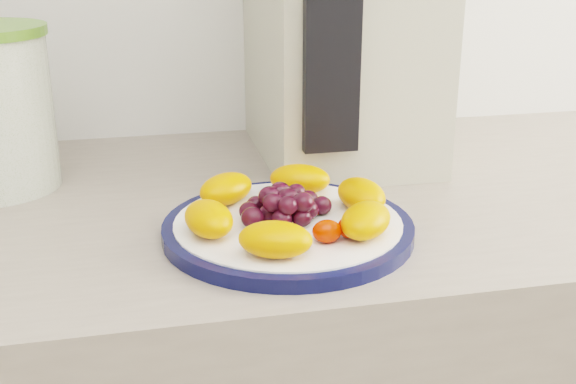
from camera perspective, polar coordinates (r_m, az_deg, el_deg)
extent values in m
cylinder|color=#0B1037|center=(0.78, 0.00, -2.94)|extent=(0.27, 0.27, 0.01)
cylinder|color=white|center=(0.78, 0.00, -2.87)|extent=(0.25, 0.25, 0.02)
cube|color=#AFAC95|center=(1.03, 4.11, 13.56)|extent=(0.22, 0.31, 0.39)
cube|color=black|center=(0.86, 3.49, 12.63)|extent=(0.07, 0.02, 0.29)
ellipsoid|color=orange|center=(0.80, 5.82, -0.22)|extent=(0.06, 0.08, 0.03)
ellipsoid|color=orange|center=(0.85, 0.95, 1.04)|extent=(0.08, 0.07, 0.03)
ellipsoid|color=orange|center=(0.82, -4.92, 0.25)|extent=(0.08, 0.08, 0.03)
ellipsoid|color=orange|center=(0.74, -6.28, -2.11)|extent=(0.06, 0.08, 0.03)
ellipsoid|color=orange|center=(0.69, -1.00, -3.77)|extent=(0.08, 0.07, 0.03)
ellipsoid|color=orange|center=(0.74, 6.16, -2.23)|extent=(0.08, 0.09, 0.03)
ellipsoid|color=black|center=(0.77, 0.00, -1.52)|extent=(0.02, 0.02, 0.02)
ellipsoid|color=black|center=(0.78, 1.54, -1.39)|extent=(0.02, 0.02, 0.02)
ellipsoid|color=black|center=(0.79, 0.47, -1.07)|extent=(0.02, 0.02, 0.02)
ellipsoid|color=black|center=(0.79, -1.05, -1.09)|extent=(0.02, 0.02, 0.02)
ellipsoid|color=black|center=(0.77, -1.56, -1.72)|extent=(0.02, 0.02, 0.02)
ellipsoid|color=black|center=(0.75, -0.49, -2.15)|extent=(0.02, 0.02, 0.02)
ellipsoid|color=black|center=(0.76, 1.09, -2.06)|extent=(0.02, 0.02, 0.02)
ellipsoid|color=black|center=(0.79, 2.68, -1.06)|extent=(0.02, 0.02, 0.02)
ellipsoid|color=black|center=(0.80, 1.60, -0.62)|extent=(0.02, 0.02, 0.02)
ellipsoid|color=black|center=(0.81, 0.13, -0.43)|extent=(0.02, 0.02, 0.02)
ellipsoid|color=black|center=(0.81, -1.37, -0.63)|extent=(0.02, 0.02, 0.02)
ellipsoid|color=black|center=(0.79, -2.54, -1.01)|extent=(0.02, 0.02, 0.02)
ellipsoid|color=black|center=(0.77, -3.08, -1.53)|extent=(0.02, 0.02, 0.02)
ellipsoid|color=black|center=(0.75, -2.81, -2.05)|extent=(0.02, 0.02, 0.02)
ellipsoid|color=black|center=(0.77, 0.00, -0.49)|extent=(0.02, 0.02, 0.02)
ellipsoid|color=black|center=(0.78, 0.65, -0.05)|extent=(0.02, 0.02, 0.02)
ellipsoid|color=black|center=(0.78, -0.63, -0.02)|extent=(0.02, 0.02, 0.02)
ellipsoid|color=black|center=(0.77, -1.47, -0.37)|extent=(0.02, 0.02, 0.02)
ellipsoid|color=black|center=(0.75, -1.21, -0.85)|extent=(0.02, 0.02, 0.02)
ellipsoid|color=black|center=(0.75, -0.01, -1.07)|extent=(0.02, 0.02, 0.02)
ellipsoid|color=black|center=(0.75, 1.20, -0.84)|extent=(0.02, 0.02, 0.02)
ellipsoid|color=#F11D00|center=(0.72, 3.10, -3.12)|extent=(0.03, 0.03, 0.02)
ellipsoid|color=#F11D00|center=(0.73, 5.01, -2.74)|extent=(0.04, 0.03, 0.02)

